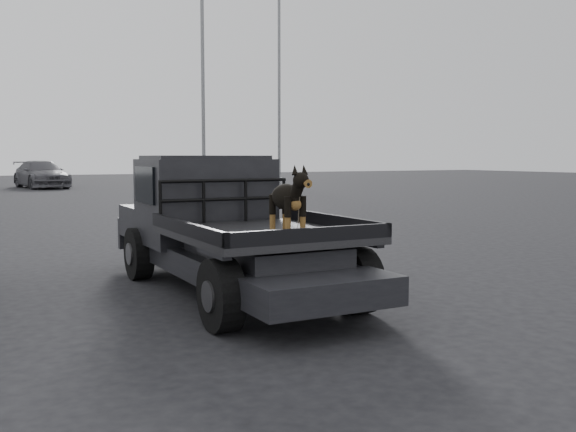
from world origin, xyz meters
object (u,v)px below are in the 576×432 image
distant_car_b (41,174)px  floodlight_far (279,48)px  dog (287,203)px  flatbed_ute (231,258)px  floodlight_mid (202,34)px

distant_car_b → floodlight_far: (14.04, -2.49, 7.84)m
dog → distant_car_b: (1.44, 33.00, -0.51)m
distant_car_b → floodlight_far: 16.27m
dog → floodlight_far: 34.98m
flatbed_ute → floodlight_mid: (8.20, 23.09, 7.41)m
flatbed_ute → distant_car_b: 31.45m
dog → floodlight_mid: size_ratio=0.05×
flatbed_ute → dog: bearing=-90.2°
flatbed_ute → dog: size_ratio=7.30×
floodlight_mid → floodlight_far: bearing=38.8°
dog → floodlight_mid: (8.21, 24.67, 6.58)m
distant_car_b → floodlight_mid: (6.77, -8.32, 7.10)m
distant_car_b → floodlight_far: bearing=-18.3°
dog → floodlight_far: (15.47, 30.51, 7.32)m
dog → distant_car_b: bearing=87.5°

